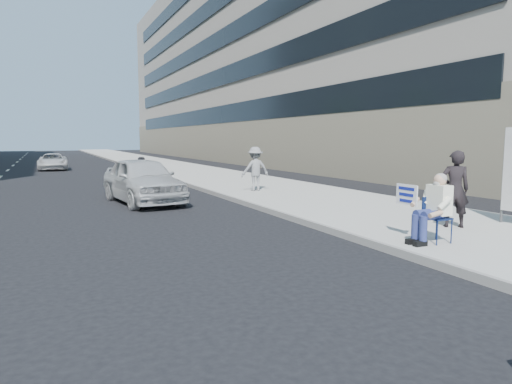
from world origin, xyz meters
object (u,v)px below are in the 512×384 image
seated_protester (432,205)px  pedestrian_woman (455,189)px  white_sedan_near (143,180)px  motorcycle (143,178)px  white_sedan_far (53,162)px  jogger (255,169)px

seated_protester → pedestrian_woman: 1.88m
seated_protester → white_sedan_near: 9.53m
seated_protester → motorcycle: bearing=106.5°
white_sedan_near → motorcycle: 2.11m
seated_protester → white_sedan_far: 28.15m
seated_protester → white_sedan_far: bearing=102.3°
seated_protester → pedestrian_woman: (1.62, 0.94, 0.12)m
white_sedan_far → white_sedan_near: bearing=-80.8°
jogger → white_sedan_near: (-4.27, -0.46, -0.22)m
seated_protester → jogger: (0.64, 9.27, 0.10)m
jogger → white_sedan_far: size_ratio=0.41×
seated_protester → jogger: 9.29m
jogger → white_sedan_far: (-6.66, 18.23, -0.42)m
jogger → seated_protester: bearing=90.4°
seated_protester → white_sedan_near: bearing=112.4°
seated_protester → motorcycle: size_ratio=0.64×
motorcycle → seated_protester: bearing=-79.1°
seated_protester → pedestrian_woman: size_ratio=0.77×
white_sedan_near → motorcycle: size_ratio=2.16×
white_sedan_near → jogger: bearing=-0.6°
pedestrian_woman → white_sedan_far: pedestrian_woman is taller
seated_protester → motorcycle: 11.36m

